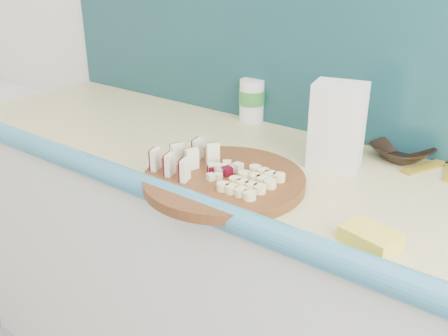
% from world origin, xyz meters
% --- Properties ---
extents(kitchen_counter, '(2.20, 0.63, 0.91)m').
position_xyz_m(kitchen_counter, '(0.10, 1.50, 0.46)').
color(kitchen_counter, silver).
rests_on(kitchen_counter, ground).
extents(backsplash, '(2.20, 0.02, 0.50)m').
position_xyz_m(backsplash, '(0.10, 1.79, 1.16)').
color(backsplash, teal).
rests_on(backsplash, kitchen_counter).
extents(cutting_board, '(0.40, 0.40, 0.02)m').
position_xyz_m(cutting_board, '(0.06, 1.32, 0.92)').
color(cutting_board, '#49260F').
rests_on(cutting_board, kitchen_counter).
extents(apple_wedges, '(0.12, 0.15, 0.05)m').
position_xyz_m(apple_wedges, '(-0.04, 1.30, 0.96)').
color(apple_wedges, '#F2ECC1').
rests_on(apple_wedges, cutting_board).
extents(apple_chunks, '(0.05, 0.06, 0.02)m').
position_xyz_m(apple_chunks, '(0.04, 1.32, 0.94)').
color(apple_chunks, beige).
rests_on(apple_chunks, cutting_board).
extents(banana_slices, '(0.10, 0.15, 0.02)m').
position_xyz_m(banana_slices, '(0.14, 1.32, 0.94)').
color(banana_slices, '#F6E996').
rests_on(banana_slices, cutting_board).
extents(brown_bowl, '(0.20, 0.20, 0.04)m').
position_xyz_m(brown_bowl, '(0.34, 1.74, 0.93)').
color(brown_bowl, black).
rests_on(brown_bowl, kitchen_counter).
extents(flour_bag, '(0.14, 0.12, 0.22)m').
position_xyz_m(flour_bag, '(0.22, 1.59, 1.02)').
color(flour_bag, silver).
rests_on(flour_bag, kitchen_counter).
extents(canister, '(0.08, 0.08, 0.13)m').
position_xyz_m(canister, '(-0.16, 1.76, 0.98)').
color(canister, white).
rests_on(canister, kitchen_counter).
extents(sponge, '(0.12, 0.09, 0.03)m').
position_xyz_m(sponge, '(0.44, 1.28, 0.93)').
color(sponge, yellow).
rests_on(sponge, kitchen_counter).
extents(banana_peel, '(0.22, 0.18, 0.01)m').
position_xyz_m(banana_peel, '(0.47, 1.72, 0.91)').
color(banana_peel, '#B19522').
rests_on(banana_peel, kitchen_counter).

